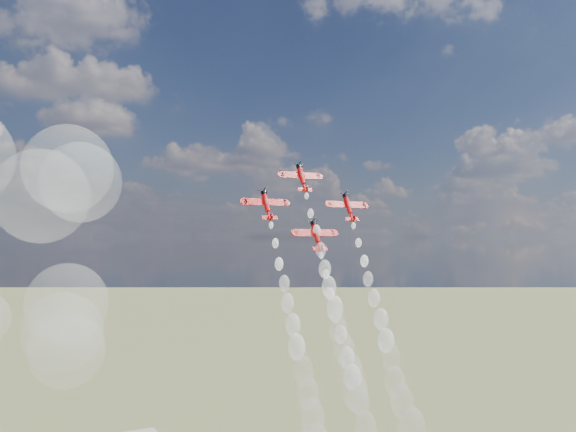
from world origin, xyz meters
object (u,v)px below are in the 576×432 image
Objects in this scene: plane_right at (348,207)px; plane_slot at (316,235)px; plane_left at (266,204)px; plane_lead at (302,177)px.

plane_slot is at bearing -162.81° from plane_right.
plane_lead is at bearing 17.19° from plane_left.
plane_lead is at bearing 162.81° from plane_right.
plane_lead is 1.00× the size of plane_right.
plane_lead is 14.71m from plane_left.
plane_slot is at bearing -17.19° from plane_left.
plane_right reaches higher than plane_slot.
plane_left and plane_right have the same top height.
plane_slot is (-12.05, -3.73, -7.57)m from plane_right.
plane_right is at bearing 17.19° from plane_slot.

